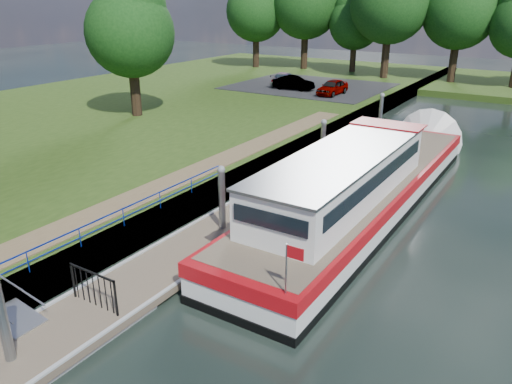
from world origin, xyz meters
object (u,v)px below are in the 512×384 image
Objects in this scene: car_a at (332,87)px; car_b at (294,83)px; pontoon at (280,197)px; barge at (367,183)px; car_c at (285,79)px.

car_a reaches higher than car_b.
pontoon is 1.42× the size of barge.
barge is 4.83× the size of car_c.
car_b reaches higher than pontoon.
car_b is 0.87× the size of car_c.
car_c is at bearing 118.84° from pontoon.
car_b is (-4.06, 0.40, -0.02)m from car_a.
pontoon is at bearing -68.95° from car_a.
car_c is (-5.85, 1.91, -0.01)m from car_a.
car_c is (-1.79, 1.51, 0.01)m from car_b.
car_b is (-14.91, 20.81, 0.37)m from barge.
car_b is (-11.32, 22.29, 1.28)m from pontoon.
car_a is (-7.26, 21.89, 1.30)m from pontoon.
car_a reaches higher than car_c.
barge reaches higher than car_c.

